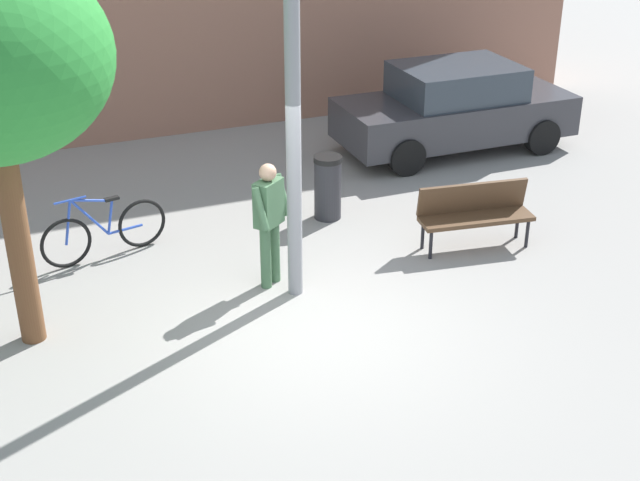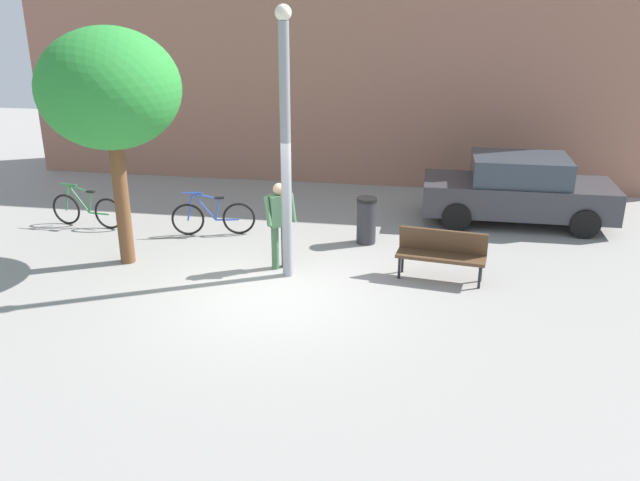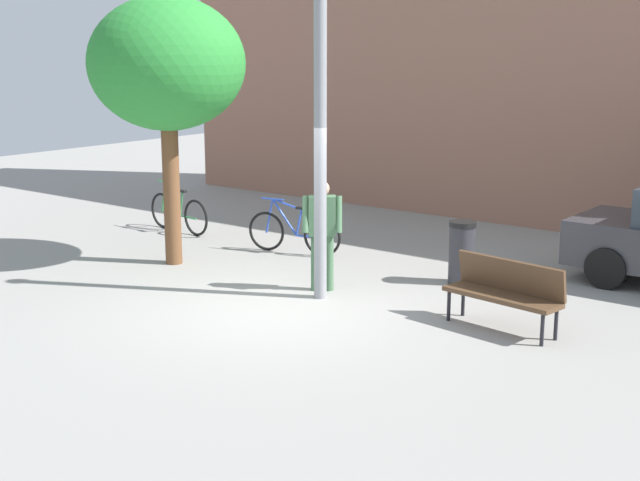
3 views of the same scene
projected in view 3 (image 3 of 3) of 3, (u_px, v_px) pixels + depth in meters
name	position (u px, v px, depth m)	size (l,w,h in m)	color
ground_plane	(273.00, 310.00, 12.54)	(36.00, 36.00, 0.00)	gray
building_facade	(539.00, 42.00, 18.22)	(17.39, 2.00, 7.33)	#9E6B56
lamppost	(320.00, 124.00, 12.59)	(0.28, 0.28, 4.77)	gray
person_by_lamppost	(322.00, 228.00, 13.32)	(0.61, 0.54, 1.67)	#47704C
park_bench	(505.00, 289.00, 11.61)	(1.65, 0.68, 0.92)	#513823
plaza_tree	(167.00, 65.00, 14.43)	(2.55, 2.55, 4.42)	brown
bicycle_blue	(293.00, 232.00, 15.78)	(1.77, 0.46, 0.97)	black
bicycle_green	(178.00, 212.00, 17.58)	(1.80, 0.26, 0.97)	black
trash_bin	(462.00, 252.00, 13.81)	(0.42, 0.42, 0.98)	#2D2D33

